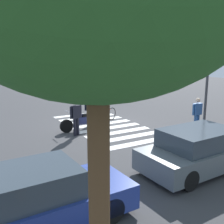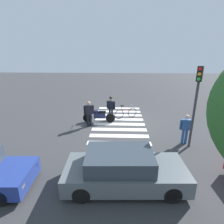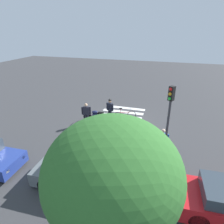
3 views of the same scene
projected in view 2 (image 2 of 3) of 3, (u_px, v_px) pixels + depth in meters
name	position (u px, v px, depth m)	size (l,w,h in m)	color
ground_plane	(119.00, 122.00, 12.67)	(60.00, 60.00, 0.00)	#38383A
police_motorcycle	(99.00, 116.00, 12.44)	(2.22, 0.62, 1.04)	black
leaning_bicycle	(126.00, 113.00, 13.25)	(1.63, 0.79, 1.02)	black
officer_on_foot	(111.00, 106.00, 12.81)	(0.62, 0.36, 1.73)	black
officer_by_motorcycle	(89.00, 112.00, 11.64)	(0.64, 0.35, 1.69)	black
pedestrian_bystander	(186.00, 128.00, 9.40)	(0.66, 0.22, 1.63)	#2D5999
crosswalk_stripes	(119.00, 122.00, 12.66)	(3.48, 6.75, 0.01)	silver
car_grey_coupe	(124.00, 170.00, 6.49)	(4.42, 2.00, 1.37)	black
traffic_light_pole	(197.00, 95.00, 8.49)	(0.33, 0.36, 4.08)	#38383D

